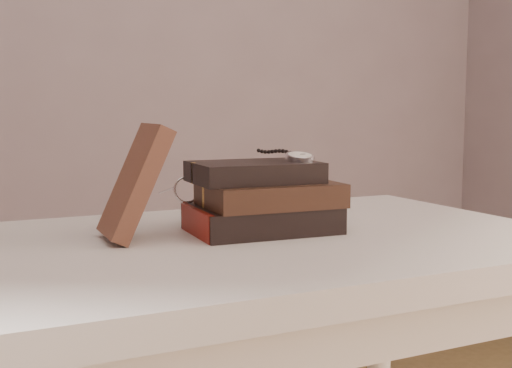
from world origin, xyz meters
name	(u,v)px	position (x,y,z in m)	size (l,w,h in m)	color
table	(237,298)	(0.00, 0.35, 0.66)	(1.00, 0.60, 0.75)	beige
book_stack	(263,199)	(0.06, 0.38, 0.80)	(0.23, 0.16, 0.11)	black
journal	(135,182)	(-0.14, 0.40, 0.83)	(0.03, 0.11, 0.17)	#402218
pocket_watch	(297,156)	(0.11, 0.37, 0.87)	(0.05, 0.15, 0.02)	silver
eyeglasses	(200,189)	(-0.02, 0.46, 0.81)	(0.10, 0.11, 0.04)	silver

